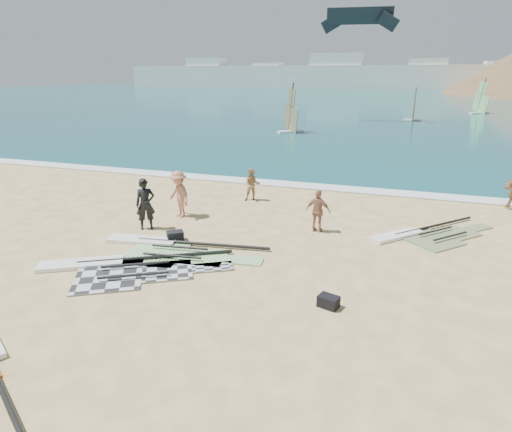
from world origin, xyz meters
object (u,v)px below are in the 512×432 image
(gear_bag_far, at_px, (328,302))
(beachgoer_left, at_px, (252,185))
(gear_bag_near, at_px, (175,236))
(beachgoer_mid, at_px, (179,194))
(rig_grey, at_px, (119,268))
(rig_green, at_px, (168,248))
(rig_orange, at_px, (426,235))
(beachgoer_back, at_px, (318,211))
(person_wetsuit, at_px, (145,204))

(gear_bag_far, relative_size, beachgoer_left, 0.33)
(gear_bag_near, bearing_deg, beachgoer_mid, 114.75)
(gear_bag_far, xyz_separation_m, beachgoer_mid, (-7.05, 5.24, 0.82))
(rig_grey, height_order, beachgoer_mid, beachgoer_mid)
(rig_green, bearing_deg, gear_bag_near, 91.94)
(rig_grey, bearing_deg, rig_orange, 3.86)
(rig_green, distance_m, gear_bag_far, 6.11)
(beachgoer_back, bearing_deg, gear_bag_far, 110.12)
(gear_bag_near, bearing_deg, rig_orange, 21.57)
(rig_grey, height_order, rig_orange, rig_grey)
(person_wetsuit, distance_m, beachgoer_mid, 1.77)
(person_wetsuit, relative_size, beachgoer_back, 1.22)
(beachgoer_left, height_order, beachgoer_mid, beachgoer_mid)
(rig_grey, distance_m, rig_orange, 10.74)
(rig_orange, bearing_deg, beachgoer_mid, 138.18)
(rig_orange, relative_size, beachgoer_left, 2.92)
(rig_orange, xyz_separation_m, person_wetsuit, (-10.10, -2.57, 0.93))
(person_wetsuit, distance_m, beachgoer_left, 5.51)
(gear_bag_far, bearing_deg, gear_bag_near, 154.93)
(rig_green, relative_size, beachgoer_mid, 3.04)
(rig_grey, xyz_separation_m, rig_orange, (8.94, 5.96, -0.00))
(rig_green, relative_size, rig_orange, 1.32)
(rig_grey, distance_m, gear_bag_near, 2.66)
(beachgoer_back, bearing_deg, person_wetsuit, 22.26)
(rig_orange, height_order, person_wetsuit, person_wetsuit)
(gear_bag_near, relative_size, gear_bag_far, 1.11)
(person_wetsuit, bearing_deg, beachgoer_left, 27.19)
(rig_green, xyz_separation_m, gear_bag_far, (5.78, -1.98, 0.10))
(gear_bag_far, xyz_separation_m, beachgoer_left, (-4.97, 8.41, 0.61))
(gear_bag_near, height_order, beachgoer_mid, beachgoer_mid)
(beachgoer_mid, xyz_separation_m, beachgoer_back, (5.74, 0.08, -0.16))
(person_wetsuit, xyz_separation_m, beachgoer_left, (2.57, 4.86, -0.22))
(gear_bag_far, distance_m, beachgoer_left, 9.79)
(rig_green, xyz_separation_m, beachgoer_left, (0.80, 6.43, 0.71))
(rig_green, bearing_deg, beachgoer_left, 75.02)
(rig_green, height_order, gear_bag_near, gear_bag_near)
(rig_orange, xyz_separation_m, gear_bag_near, (-8.46, -3.34, 0.13))
(rig_orange, xyz_separation_m, beachgoer_back, (-3.86, -0.78, 0.76))
(gear_bag_far, bearing_deg, person_wetsuit, 154.86)
(rig_orange, bearing_deg, beachgoer_back, 144.50)
(gear_bag_far, height_order, beachgoer_mid, beachgoer_mid)
(rig_green, distance_m, person_wetsuit, 2.54)
(rig_green, xyz_separation_m, person_wetsuit, (-1.77, 1.56, 0.93))
(rig_green, bearing_deg, gear_bag_far, -26.76)
(rig_orange, xyz_separation_m, beachgoer_mid, (-9.60, -0.87, 0.92))
(beachgoer_left, bearing_deg, rig_grey, -119.38)
(rig_green, distance_m, gear_bag_near, 0.81)
(gear_bag_far, bearing_deg, beachgoer_mid, 143.38)
(gear_bag_far, bearing_deg, beachgoer_left, 120.61)
(rig_green, relative_size, beachgoer_left, 3.86)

